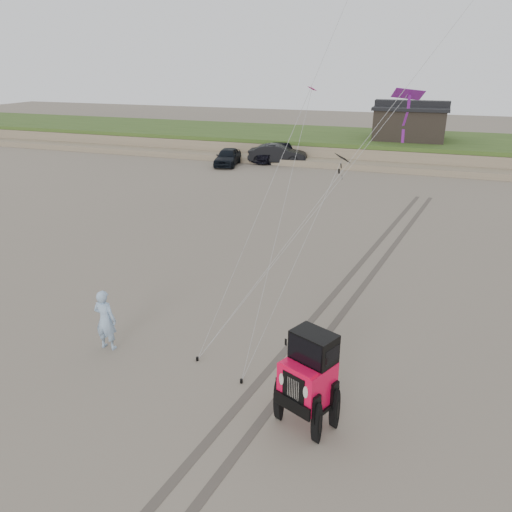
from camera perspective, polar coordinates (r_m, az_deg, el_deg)
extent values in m
plane|color=#6B6054|center=(14.34, -1.91, -14.23)|extent=(160.00, 160.00, 0.00)
cube|color=#7A6B54|center=(49.60, 14.62, 11.91)|extent=(160.00, 12.00, 1.40)
cube|color=#2D4719|center=(49.48, 14.71, 12.88)|extent=(160.00, 12.00, 0.35)
cube|color=#7A6B54|center=(43.30, 13.67, 10.07)|extent=(160.00, 3.50, 0.50)
cube|color=black|center=(48.17, 17.19, 14.19)|extent=(6.00, 5.00, 2.60)
cube|color=black|center=(48.03, 17.38, 15.87)|extent=(6.40, 5.40, 0.25)
cube|color=black|center=(48.00, 17.43, 16.32)|extent=(6.40, 1.20, 0.50)
imported|color=black|center=(43.21, -3.26, 11.26)|extent=(2.38, 4.51, 1.46)
imported|color=black|center=(43.92, 2.48, 11.56)|extent=(5.20, 2.53, 1.64)
imported|color=black|center=(45.14, 2.57, 11.81)|extent=(4.91, 5.88, 1.61)
imported|color=#87A1D0|center=(16.01, -16.84, -7.00)|extent=(0.73, 0.48, 1.97)
cube|color=black|center=(16.92, 9.86, 10.97)|extent=(0.56, 0.58, 0.30)
cube|color=#721884|center=(19.06, 16.98, 17.29)|extent=(1.19, 0.87, 0.46)
cube|color=#BE1775|center=(21.22, 6.42, 18.49)|extent=(0.44, 0.49, 0.16)
cylinder|color=black|center=(15.29, -6.73, -11.60)|extent=(0.08, 0.08, 0.12)
cylinder|color=black|center=(14.29, -1.69, -14.09)|extent=(0.08, 0.08, 0.12)
cube|color=#4C443D|center=(20.77, 10.33, -2.64)|extent=(4.42, 29.74, 0.01)
cube|color=#4C443D|center=(20.68, 12.51, -2.92)|extent=(4.42, 29.74, 0.01)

